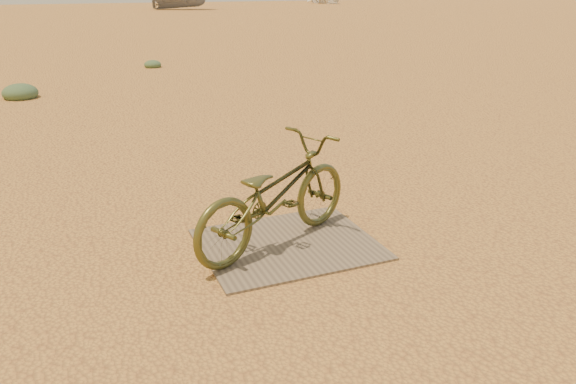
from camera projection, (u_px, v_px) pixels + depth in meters
name	position (u px, v px, depth m)	size (l,w,h in m)	color
ground	(321.00, 260.00, 4.74)	(120.00, 120.00, 0.00)	gold
plywood_board	(288.00, 244.00, 5.01)	(1.52, 1.25, 0.02)	#72624A
bicycle	(275.00, 195.00, 4.82)	(0.62, 1.79, 0.94)	#4E4E20
kale_a	(21.00, 98.00, 11.27)	(0.68, 0.68, 0.38)	#537049
kale_b	(153.00, 67.00, 15.26)	(0.46, 0.46, 0.25)	#537049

